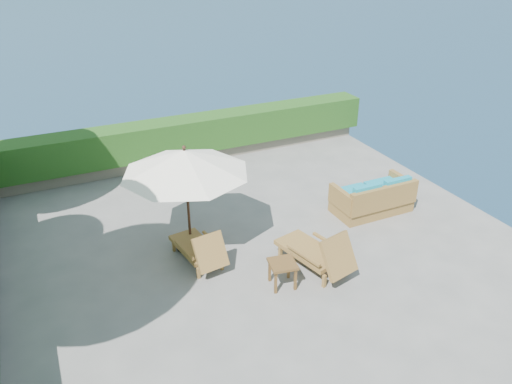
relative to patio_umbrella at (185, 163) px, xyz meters
name	(u,v)px	position (x,y,z in m)	size (l,w,h in m)	color
ground	(259,254)	(1.27, -0.91, -2.07)	(12.00, 12.00, 0.00)	gray
foundation	(259,308)	(1.27, -0.91, -3.63)	(12.00, 12.00, 3.00)	#5E554B
ocean	(259,354)	(1.27, -0.91, -5.08)	(600.00, 600.00, 0.00)	#153043
planter_wall_far	(182,156)	(1.27, 4.69, -1.90)	(12.00, 0.60, 0.36)	#726D5B
hedge_far	(181,135)	(1.27, 4.69, -1.23)	(12.40, 0.90, 1.00)	#194212
patio_umbrella	(185,163)	(0.00, 0.00, 0.00)	(2.80, 2.80, 2.46)	black
lounge_left	(200,248)	(-0.02, -0.71, -1.69)	(0.87, 1.67, 0.92)	olive
lounge_right	(318,252)	(2.13, -1.95, -1.65)	(1.13, 1.90, 1.03)	olive
side_table	(283,267)	(1.22, -2.11, -1.62)	(0.60, 0.60, 0.55)	brown
wicker_loveseat	(373,199)	(4.68, -0.43, -1.70)	(1.99, 1.02, 0.97)	olive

